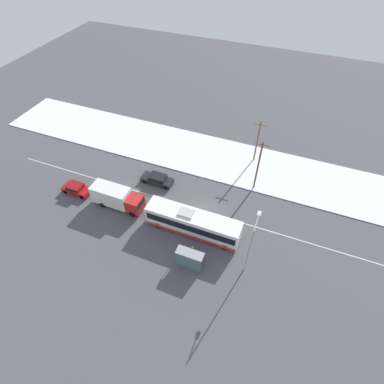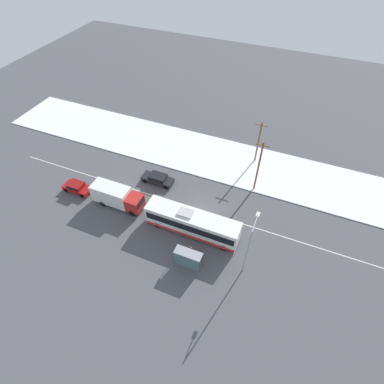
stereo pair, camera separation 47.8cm
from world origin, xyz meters
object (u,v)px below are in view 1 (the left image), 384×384
box_truck (117,197)px  pedestrian_at_stop (192,251)px  utility_pole_roadside (258,165)px  parked_car_near_truck (76,188)px  sedan_car (157,179)px  streetlamp (251,242)px  bus_shelter (189,258)px  utility_pole_snowlot (257,141)px  city_bus (193,223)px

box_truck → pedestrian_at_stop: size_ratio=3.99×
box_truck → utility_pole_roadside: utility_pole_roadside is taller
pedestrian_at_stop → parked_car_near_truck: bearing=169.2°
sedan_car → parked_car_near_truck: (-9.82, -5.99, 0.01)m
streetlamp → sedan_car: bearing=151.1°
bus_shelter → utility_pole_roadside: utility_pole_roadside is taller
box_truck → pedestrian_at_stop: 12.92m
utility_pole_snowlot → sedan_car: bearing=-139.3°
utility_pole_roadside → utility_pole_snowlot: size_ratio=1.18×
sedan_car → utility_pole_snowlot: 16.08m
pedestrian_at_stop → streetlamp: (6.22, 1.06, 3.69)m
parked_car_near_truck → utility_pole_roadside: size_ratio=0.48×
sedan_car → parked_car_near_truck: size_ratio=1.16×
pedestrian_at_stop → bus_shelter: size_ratio=0.56×
streetlamp → bus_shelter: bearing=-157.6°
city_bus → box_truck: bearing=178.5°
utility_pole_snowlot → utility_pole_roadside: bearing=-76.9°
city_bus → parked_car_near_truck: (-17.87, 0.23, -0.85)m
bus_shelter → streetlamp: (6.07, 2.51, 3.10)m
city_bus → sedan_car: 10.21m
sedan_car → parked_car_near_truck: bearing=31.4°
box_truck → sedan_car: bearing=62.8°
box_truck → parked_car_near_truck: size_ratio=1.75×
parked_car_near_truck → bus_shelter: bus_shelter is taller
box_truck → pedestrian_at_stop: bearing=-16.6°
parked_car_near_truck → pedestrian_at_stop: pedestrian_at_stop is taller
sedan_car → utility_pole_snowlot: utility_pole_snowlot is taller
box_truck → utility_pole_snowlot: 22.23m
bus_shelter → streetlamp: size_ratio=0.42×
pedestrian_at_stop → utility_pole_roadside: 14.71m
sedan_car → utility_pole_roadside: utility_pole_roadside is taller
city_bus → sedan_car: city_bus is taller
sedan_car → bus_shelter: (9.46, -11.07, 0.91)m
bus_shelter → utility_pole_snowlot: bearing=83.3°
streetlamp → utility_pole_snowlot: streetlamp is taller
sedan_car → parked_car_near_truck: 11.50m
utility_pole_roadside → streetlamp: bearing=-80.6°
bus_shelter → city_bus: bearing=106.2°
sedan_car → bus_shelter: bearing=130.5°
pedestrian_at_stop → utility_pole_snowlot: (2.67, 19.94, 2.64)m
city_bus → pedestrian_at_stop: size_ratio=6.71×
parked_car_near_truck → pedestrian_at_stop: (19.13, -3.64, 0.30)m
bus_shelter → pedestrian_at_stop: bearing=96.0°
box_truck → bus_shelter: size_ratio=2.24×
city_bus → bus_shelter: bearing=-73.8°
streetlamp → utility_pole_roadside: size_ratio=0.90×
city_bus → bus_shelter: size_ratio=3.76×
box_truck → parked_car_near_truck: 6.82m
sedan_car → city_bus: bearing=142.3°
parked_car_near_truck → pedestrian_at_stop: size_ratio=2.28×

